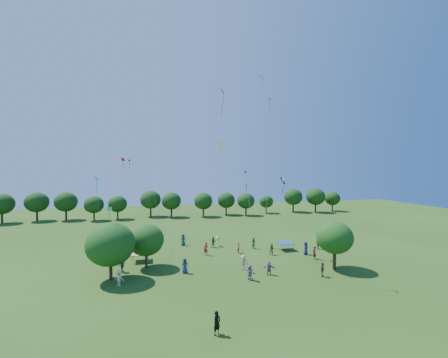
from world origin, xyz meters
TOP-DOWN VIEW (x-y plane):
  - ground at (0.00, 0.00)m, footprint 160.00×160.00m
  - near_tree_west at (-12.92, 13.43)m, footprint 5.26×5.26m
  - near_tree_north at (-9.21, 16.89)m, footprint 4.36×4.36m
  - near_tree_east at (13.13, 10.93)m, footprint 4.36×4.36m
  - treeline at (-1.73, 55.43)m, footprint 88.01×8.77m
  - tent_red_stripe at (-10.02, 19.60)m, footprint 2.20×2.20m
  - tent_blue at (10.96, 20.24)m, footprint 2.20×2.20m
  - man_in_black at (-3.88, 0.13)m, footprint 0.79×0.71m
  - crowd_person_0 at (12.76, 17.23)m, footprint 0.88×1.03m
  - crowd_person_1 at (-1.13, 20.24)m, footprint 0.83×0.81m
  - crowd_person_2 at (7.99, 18.15)m, footprint 0.89×0.65m
  - crowd_person_3 at (2.30, 13.38)m, footprint 1.25×0.99m
  - crowd_person_4 at (16.05, 19.42)m, footprint 0.48×0.94m
  - crowd_person_5 at (1.93, 9.86)m, footprint 1.06×1.67m
  - crowd_person_6 at (-4.79, 13.75)m, footprint 0.98×0.72m
  - crowd_person_7 at (3.68, 20.24)m, footprint 0.48×0.64m
  - crowd_person_8 at (0.75, 24.08)m, footprint 0.86×0.53m
  - crowd_person_9 at (1.53, 24.60)m, footprint 0.51×1.08m
  - crowd_person_10 at (-11.95, 15.73)m, footprint 0.94×1.10m
  - crowd_person_11 at (4.59, 10.91)m, footprint 1.55×1.08m
  - crowd_person_12 at (-3.70, 26.46)m, footprint 0.93×0.54m
  - crowd_person_13 at (12.82, 15.04)m, footprint 0.79×0.73m
  - crowd_person_14 at (6.64, 22.06)m, footprint 0.80×0.97m
  - crowd_person_15 at (-11.85, 11.43)m, footprint 1.18×0.91m
  - crowd_person_16 at (10.25, 8.91)m, footprint 0.83×1.04m
  - pirate_kite at (9.33, 17.67)m, footprint 5.21×4.70m
  - red_high_kite at (1.12, 20.97)m, footprint 4.01×7.25m
  - small_kite_0 at (5.53, 21.57)m, footprint 1.10×2.04m
  - small_kite_1 at (3.78, 11.82)m, footprint 2.06×2.47m
  - small_kite_2 at (2.21, 25.62)m, footprint 1.09×0.46m
  - small_kite_3 at (-10.31, 26.88)m, footprint 5.94×2.84m
  - small_kite_4 at (5.39, 21.18)m, footprint 1.45×1.04m
  - small_kite_5 at (9.14, 22.46)m, footprint 1.76×2.50m
  - small_kite_6 at (5.19, 14.40)m, footprint 0.39×1.76m
  - small_kite_7 at (-14.40, 14.84)m, footprint 0.90×1.21m
  - small_kite_8 at (-11.36, 24.48)m, footprint 6.75×0.66m
  - small_kite_9 at (-2.07, 24.23)m, footprint 1.60×1.72m
  - small_kite_10 at (-9.58, 27.57)m, footprint 4.79×4.17m
  - small_kite_11 at (-13.99, 23.60)m, footprint 4.24×7.00m

SIDE VIEW (x-z plane):
  - ground at x=0.00m, z-range 0.00..0.00m
  - crowd_person_7 at x=3.68m, z-range 0.00..1.55m
  - crowd_person_4 at x=16.05m, z-range 0.00..1.56m
  - crowd_person_11 at x=4.59m, z-range 0.00..1.57m
  - crowd_person_16 at x=10.25m, z-range 0.00..1.62m
  - crowd_person_2 at x=7.99m, z-range 0.00..1.63m
  - crowd_person_9 at x=1.53m, z-range 0.00..1.64m
  - crowd_person_8 at x=0.75m, z-range 0.00..1.64m
  - crowd_person_15 at x=-11.85m, z-range 0.00..1.65m
  - crowd_person_5 at x=1.93m, z-range 0.00..1.69m
  - crowd_person_14 at x=6.64m, z-range 0.00..1.72m
  - crowd_person_10 at x=-11.95m, z-range 0.00..1.72m
  - crowd_person_3 at x=2.30m, z-range 0.00..1.75m
  - crowd_person_6 at x=-4.79m, z-range 0.00..1.77m
  - man_in_black at x=-3.88m, z-range 0.00..1.78m
  - crowd_person_13 at x=12.82m, z-range 0.00..1.79m
  - crowd_person_0 at x=12.76m, z-range 0.00..1.83m
  - crowd_person_12 at x=-3.70m, z-range 0.00..1.84m
  - crowd_person_1 at x=-1.13m, z-range 0.00..1.89m
  - tent_red_stripe at x=-10.02m, z-range 0.49..1.59m
  - tent_blue at x=10.96m, z-range 0.49..1.59m
  - near_tree_north at x=-9.21m, z-range 0.73..6.14m
  - near_tree_east at x=13.13m, z-range 0.94..6.76m
  - near_tree_west at x=-12.92m, z-range 0.80..7.15m
  - treeline at x=-1.73m, z-range 0.70..7.48m
  - small_kite_11 at x=-13.99m, z-range 3.04..8.51m
  - small_kite_0 at x=5.53m, z-range 3.75..12.34m
  - small_kite_4 at x=5.39m, z-range 3.60..14.20m
  - small_kite_7 at x=-14.40m, z-range 4.25..14.26m
  - small_kite_3 at x=-10.31m, z-range 3.91..16.29m
  - pirate_kite at x=9.33m, z-range 5.52..15.24m
  - small_kite_8 at x=-11.36m, z-range 5.00..17.50m
  - small_kite_6 at x=5.19m, z-range 5.40..20.89m
  - small_kite_2 at x=2.21m, z-range 6.10..21.24m
  - small_kite_10 at x=-9.58m, z-range 4.22..23.41m
  - small_kite_9 at x=-2.07m, z-range 4.80..23.22m
  - small_kite_5 at x=9.14m, z-range 6.30..28.31m
  - small_kite_1 at x=3.78m, z-range 7.46..29.36m
  - red_high_kite at x=1.12m, z-range 8.29..30.90m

